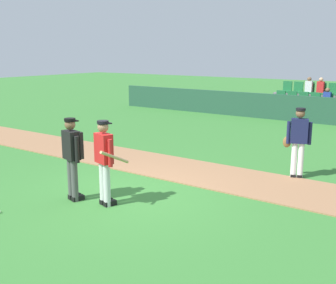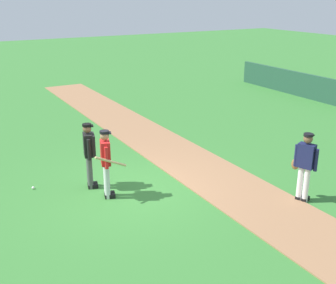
{
  "view_description": "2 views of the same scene",
  "coord_description": "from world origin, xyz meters",
  "views": [
    {
      "loc": [
        5.73,
        -6.5,
        3.09
      ],
      "look_at": [
        0.09,
        1.51,
        0.95
      ],
      "focal_mm": 44.41,
      "sensor_mm": 36.0,
      "label": 1
    },
    {
      "loc": [
        9.4,
        -4.21,
        4.9
      ],
      "look_at": [
        0.26,
        0.99,
        1.26
      ],
      "focal_mm": 46.25,
      "sensor_mm": 36.0,
      "label": 2
    }
  ],
  "objects": [
    {
      "name": "runner_navy_jersey",
      "position": [
        2.61,
        3.46,
        0.96
      ],
      "size": [
        0.66,
        0.4,
        1.76
      ],
      "color": "white",
      "rests_on": "ground"
    },
    {
      "name": "ground_plane",
      "position": [
        0.0,
        0.0,
        0.0
      ],
      "size": [
        80.0,
        80.0,
        0.0
      ],
      "primitive_type": "plane",
      "color": "#387A33"
    },
    {
      "name": "dugout_fence",
      "position": [
        0.0,
        11.96,
        0.59
      ],
      "size": [
        20.0,
        0.16,
        1.17
      ],
      "primitive_type": "cube",
      "color": "#234C38",
      "rests_on": "ground"
    },
    {
      "name": "stadium_bleachers",
      "position": [
        0.01,
        13.42,
        0.5
      ],
      "size": [
        3.9,
        2.1,
        1.9
      ],
      "color": "slate",
      "rests_on": "ground"
    },
    {
      "name": "infield_dirt_path",
      "position": [
        0.0,
        2.43,
        0.01
      ],
      "size": [
        28.0,
        2.04,
        0.03
      ],
      "primitive_type": "cube",
      "color": "#9E704C",
      "rests_on": "ground"
    },
    {
      "name": "umpire_home_plate",
      "position": [
        -0.72,
        -0.8,
        1.0
      ],
      "size": [
        0.57,
        0.38,
        1.76
      ],
      "color": "#4C4C4C",
      "rests_on": "ground"
    },
    {
      "name": "batter_red_jersey",
      "position": [
        0.04,
        -0.64,
        0.97
      ],
      "size": [
        0.59,
        0.8,
        1.76
      ],
      "color": "silver",
      "rests_on": "ground"
    }
  ]
}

